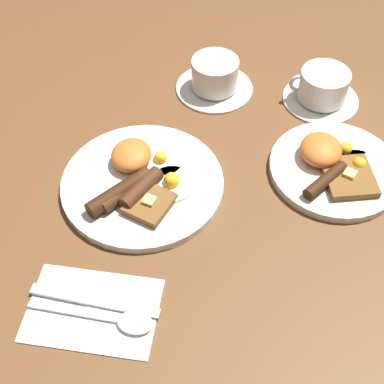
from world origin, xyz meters
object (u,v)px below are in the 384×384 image
(breakfast_plate_near, at_px, (141,181))
(breakfast_plate_far, at_px, (334,166))
(teacup_far, at_px, (323,88))
(teacup_near, at_px, (215,77))
(spoon, at_px, (123,321))
(knife, at_px, (87,299))

(breakfast_plate_near, distance_m, breakfast_plate_far, 0.35)
(teacup_far, bearing_deg, breakfast_plate_near, -45.89)
(teacup_near, xyz_separation_m, spoon, (0.55, -0.05, -0.02))
(teacup_far, bearing_deg, spoon, -25.70)
(breakfast_plate_near, xyz_separation_m, knife, (0.23, -0.02, -0.01))
(knife, xyz_separation_m, spoon, (0.02, 0.06, 0.00))
(knife, height_order, spoon, spoon)
(breakfast_plate_near, height_order, breakfast_plate_far, breakfast_plate_far)
(breakfast_plate_far, xyz_separation_m, spoon, (0.36, -0.29, -0.01))
(breakfast_plate_near, distance_m, teacup_far, 0.42)
(breakfast_plate_near, bearing_deg, teacup_near, 163.77)
(teacup_near, bearing_deg, teacup_far, 90.87)
(spoon, bearing_deg, teacup_far, 64.42)
(breakfast_plate_near, distance_m, spoon, 0.26)
(breakfast_plate_near, relative_size, teacup_near, 1.79)
(knife, bearing_deg, breakfast_plate_far, 44.90)
(breakfast_plate_near, xyz_separation_m, breakfast_plate_far, (-0.10, 0.33, 0.00))
(teacup_far, bearing_deg, teacup_near, -89.13)
(breakfast_plate_far, xyz_separation_m, knife, (0.33, -0.36, -0.01))
(breakfast_plate_near, bearing_deg, spoon, 8.04)
(breakfast_plate_near, relative_size, teacup_far, 1.85)
(breakfast_plate_near, relative_size, breakfast_plate_far, 1.21)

